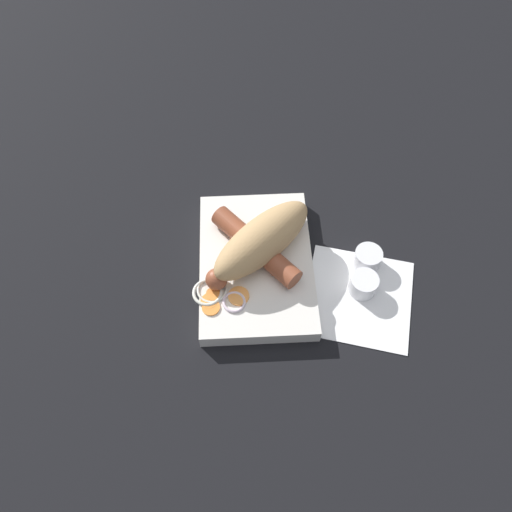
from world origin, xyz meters
TOP-DOWN VIEW (x-y plane):
  - ground_plane at (0.00, 0.00)m, footprint 3.00×3.00m
  - food_tray at (0.00, 0.00)m, footprint 0.24×0.16m
  - bread_roll at (-0.01, 0.01)m, footprint 0.16×0.17m
  - sausage at (-0.01, 0.00)m, footprint 0.14×0.15m
  - pickled_veggies at (0.06, -0.06)m, footprint 0.07×0.08m
  - napkin at (0.05, 0.14)m, footprint 0.18×0.18m
  - condiment_cup_near at (0.04, 0.15)m, footprint 0.04×0.04m
  - condiment_cup_far at (-0.00, 0.16)m, footprint 0.04×0.04m

SIDE VIEW (x-z plane):
  - ground_plane at x=0.00m, z-range 0.00..0.00m
  - napkin at x=0.05m, z-range 0.00..0.00m
  - food_tray at x=0.00m, z-range 0.00..0.03m
  - condiment_cup_near at x=0.04m, z-range 0.00..0.03m
  - condiment_cup_far at x=0.00m, z-range 0.00..0.03m
  - pickled_veggies at x=0.06m, z-range 0.03..0.03m
  - sausage at x=-0.01m, z-range 0.03..0.06m
  - bread_roll at x=-0.01m, z-range 0.03..0.09m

